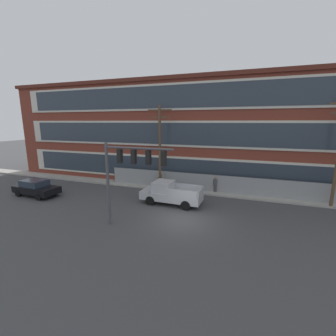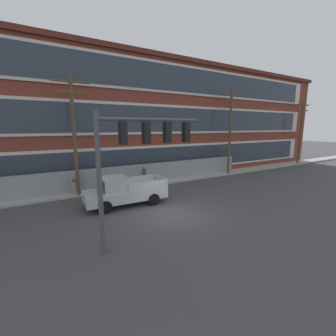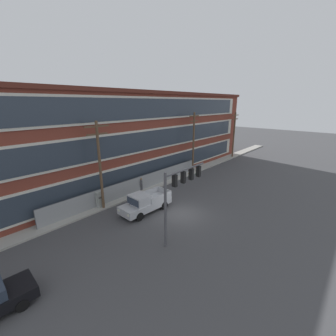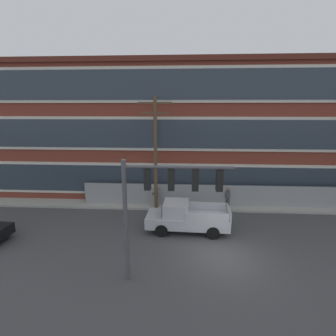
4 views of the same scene
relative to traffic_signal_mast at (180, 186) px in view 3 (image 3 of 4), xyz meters
The scene contains 11 objects.
ground_plane 5.65m from the traffic_signal_mast, 33.58° to the left, with size 160.00×160.00×0.00m, color #424244.
sidewalk_building_side 10.64m from the traffic_signal_mast, 71.51° to the left, with size 80.00×1.78×0.16m, color #9E9B93.
brick_mill_building 16.40m from the traffic_signal_mast, 74.01° to the left, with size 52.87×11.63×11.64m.
chain_link_fence 10.70m from the traffic_signal_mast, 66.36° to the left, with size 22.49×0.06×1.90m.
traffic_signal_mast is the anchor object (origin of this frame).
pickup_truck_silver 6.18m from the traffic_signal_mast, 77.72° to the left, with size 5.40×2.23×1.95m.
utility_pole_near_corner 8.76m from the traffic_signal_mast, 97.88° to the left, with size 2.47×0.26×8.68m.
utility_pole_midblock 16.55m from the traffic_signal_mast, 31.50° to the left, with size 2.17×0.26×8.94m.
utility_pole_far_east 28.95m from the traffic_signal_mast, 17.74° to the left, with size 2.41×0.26×8.49m.
electrical_cabinet 9.77m from the traffic_signal_mast, 98.19° to the left, with size 0.69×0.45×1.73m.
pedestrian_near_cabinet 10.80m from the traffic_signal_mast, 64.30° to the left, with size 0.45×0.46×1.69m.
Camera 3 is at (-15.42, -11.66, 10.25)m, focal length 24.00 mm.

